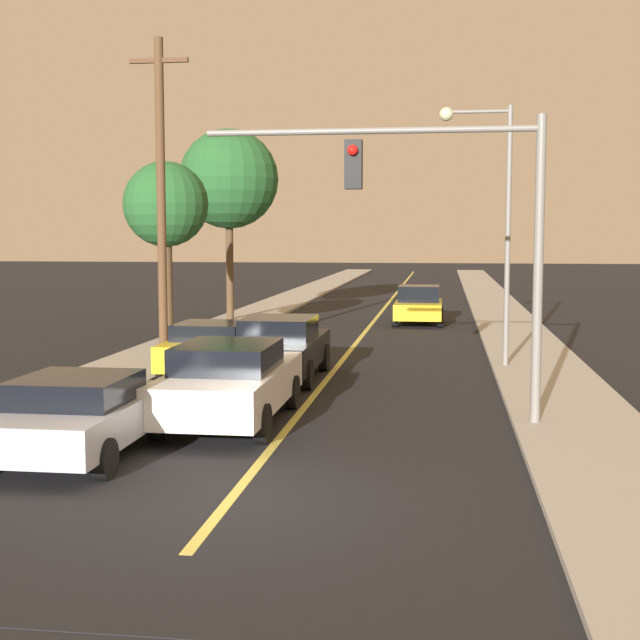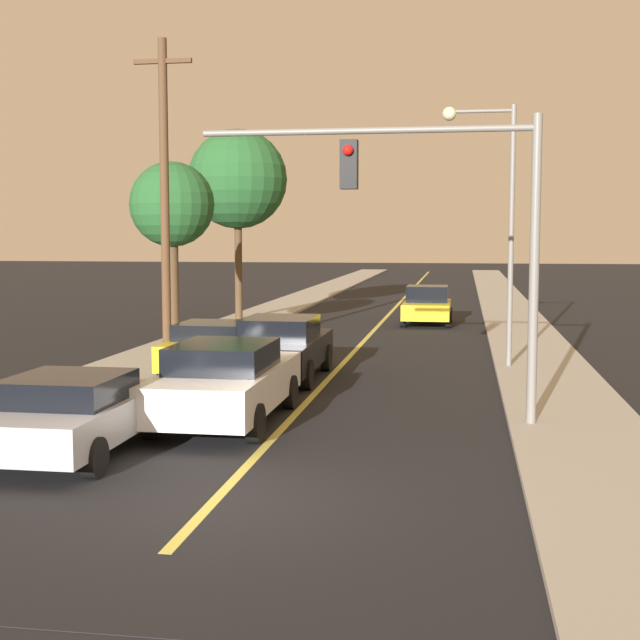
% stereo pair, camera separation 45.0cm
% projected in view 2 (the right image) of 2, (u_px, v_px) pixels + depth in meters
% --- Properties ---
extents(ground_plane, '(200.00, 200.00, 0.00)m').
position_uv_depth(ground_plane, '(214.00, 502.00, 11.91)').
color(ground_plane, black).
extents(road_surface, '(8.23, 80.00, 0.01)m').
position_uv_depth(road_surface, '(401.00, 302.00, 47.29)').
color(road_surface, black).
rests_on(road_surface, ground).
extents(sidewalk_left, '(2.50, 80.00, 0.12)m').
position_uv_depth(sidewalk_left, '(302.00, 299.00, 48.13)').
color(sidewalk_left, '#9E998E').
rests_on(sidewalk_left, ground).
extents(sidewalk_right, '(2.50, 80.00, 0.12)m').
position_uv_depth(sidewalk_right, '(504.00, 302.00, 46.43)').
color(sidewalk_right, '#9E998E').
rests_on(sidewalk_right, ground).
extents(car_near_lane_front, '(2.08, 4.95, 1.55)m').
position_uv_depth(car_near_lane_front, '(226.00, 381.00, 16.80)').
color(car_near_lane_front, white).
rests_on(car_near_lane_front, ground).
extents(car_near_lane_second, '(2.01, 4.67, 1.55)m').
position_uv_depth(car_near_lane_second, '(281.00, 347.00, 21.93)').
color(car_near_lane_second, black).
rests_on(car_near_lane_second, ground).
extents(car_outer_lane_front, '(2.05, 4.22, 1.33)m').
position_uv_depth(car_outer_lane_front, '(72.00, 413.00, 14.38)').
color(car_outer_lane_front, '#A5A8B2').
rests_on(car_outer_lane_front, ground).
extents(car_outer_lane_second, '(2.02, 4.09, 1.36)m').
position_uv_depth(car_outer_lane_second, '(215.00, 347.00, 22.62)').
color(car_outer_lane_second, gold).
rests_on(car_outer_lane_second, ground).
extents(car_far_oncoming, '(1.95, 3.85, 1.54)m').
position_uv_depth(car_far_oncoming, '(427.00, 305.00, 35.22)').
color(car_far_oncoming, gold).
rests_on(car_far_oncoming, ground).
extents(traffic_signal_mast, '(6.24, 0.42, 5.60)m').
position_uv_depth(traffic_signal_mast, '(446.00, 209.00, 16.23)').
color(traffic_signal_mast, slate).
rests_on(traffic_signal_mast, ground).
extents(streetlamp_right, '(1.89, 0.36, 6.77)m').
position_uv_depth(streetlamp_right, '(494.00, 198.00, 23.13)').
color(streetlamp_right, slate).
rests_on(streetlamp_right, ground).
extents(utility_pole_left, '(1.60, 0.24, 8.62)m').
position_uv_depth(utility_pole_left, '(165.00, 196.00, 23.93)').
color(utility_pole_left, '#513823').
rests_on(utility_pole_left, ground).
extents(tree_left_near, '(4.00, 4.00, 7.67)m').
position_uv_depth(tree_left_near, '(238.00, 180.00, 35.86)').
color(tree_left_near, '#4C3823').
rests_on(tree_left_near, ground).
extents(tree_left_far, '(2.71, 2.71, 5.76)m').
position_uv_depth(tree_left_far, '(172.00, 206.00, 28.40)').
color(tree_left_far, '#4C3823').
rests_on(tree_left_far, ground).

